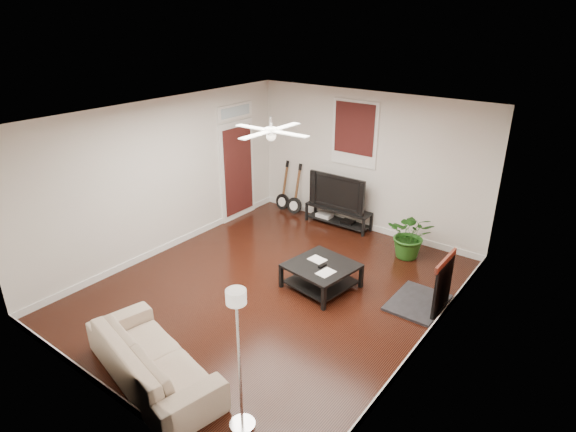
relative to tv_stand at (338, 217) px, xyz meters
name	(u,v)px	position (x,y,z in m)	size (l,w,h in m)	color
room	(272,209)	(0.47, -2.78, 1.20)	(5.01, 6.01, 2.81)	black
brick_accent	(458,228)	(2.96, -1.78, 1.20)	(0.02, 2.20, 2.80)	#9D4532
fireplace	(430,281)	(2.67, -1.78, 0.26)	(0.80, 1.10, 0.92)	black
window_back	(354,134)	(0.17, 0.19, 1.75)	(1.00, 0.06, 1.30)	#3A1010
door_left	(237,162)	(-1.99, -0.88, 1.05)	(0.08, 1.00, 2.50)	white
tv_stand	(338,217)	(0.00, 0.00, 0.00)	(1.42, 0.38, 0.40)	black
tv	(340,191)	(0.00, 0.02, 0.57)	(1.27, 0.17, 0.73)	black
coffee_table	(321,276)	(1.06, -2.27, 0.01)	(0.98, 0.98, 0.41)	black
sofa	(152,358)	(0.59, -5.26, 0.11)	(2.11, 0.83, 0.62)	tan
floor_lamp	(239,362)	(1.94, -5.16, 0.66)	(0.28, 0.28, 1.73)	silver
potted_plant	(411,235)	(1.78, -0.43, 0.25)	(0.81, 0.70, 0.90)	#235A19
guitar_left	(283,186)	(-1.44, -0.03, 0.37)	(0.35, 0.25, 1.14)	black
guitar_right	(294,190)	(-1.09, -0.06, 0.37)	(0.35, 0.25, 1.14)	black
ceiling_fan	(271,131)	(0.47, -2.78, 2.40)	(1.24, 1.24, 0.32)	white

